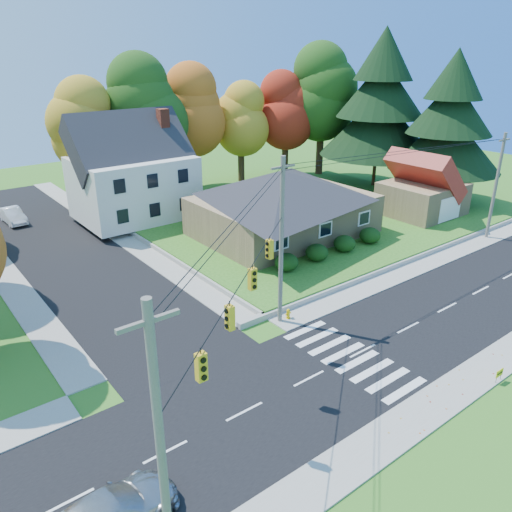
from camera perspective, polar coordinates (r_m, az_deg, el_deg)
The scene contains 22 objects.
ground at distance 28.18m, azimuth 12.09°, elevation -10.59°, with size 120.00×120.00×0.00m, color #3D7923.
road_main at distance 28.17m, azimuth 12.09°, elevation -10.57°, with size 90.00×8.00×0.02m, color black.
road_cross at distance 44.67m, azimuth -21.61°, elevation 1.10°, with size 8.00×44.00×0.02m, color black.
sidewalk_north at distance 31.05m, azimuth 5.09°, elevation -6.69°, with size 90.00×2.00×0.08m, color #9C9A90.
sidewalk_south at distance 25.91m, azimuth 20.73°, elevation -14.90°, with size 90.00×2.00×0.08m, color #9C9A90.
lawn at distance 49.97m, azimuth 3.71°, elevation 5.18°, with size 30.00×30.00×0.50m, color #3D7923.
ranch_house at distance 42.34m, azimuth 3.17°, elevation 6.23°, with size 14.60×10.60×5.40m.
colonial_house at distance 47.76m, azimuth -13.88°, elevation 9.14°, with size 10.40×8.40×9.60m.
garage at distance 50.16m, azimuth 18.57°, elevation 7.20°, with size 7.30×6.30×4.60m.
hedge_row at distance 38.47m, azimuth 8.56°, elevation 0.93°, with size 10.70×1.70×1.27m.
traffic_infrastructure at distance 26.45m, azimuth 10.57°, elevation -0.11°, with size 38.10×10.66×10.00m.
tree_lot_0 at distance 51.87m, azimuth -19.24°, elevation 13.79°, with size 6.72×6.72×12.51m.
tree_lot_1 at distance 53.05m, azimuth -12.75°, elevation 16.07°, with size 7.84×7.84×14.60m.
tree_lot_2 at distance 56.80m, azimuth -7.49°, elevation 16.15°, with size 7.28×7.28×13.56m.
tree_lot_3 at distance 59.40m, azimuth -1.76°, elevation 15.33°, with size 6.16×6.16×11.47m.
tree_lot_4 at distance 62.26m, azimuth 3.45°, elevation 16.24°, with size 6.72×6.72×12.51m.
tree_lot_5 at distance 63.34m, azimuth 7.61°, elevation 17.99°, with size 8.40×8.40×15.64m.
conifer_east_a at distance 58.84m, azimuth 14.01°, elevation 16.34°, with size 12.80×12.80×16.96m.
conifer_east_b at distance 55.19m, azimuth 21.19°, elevation 13.97°, with size 11.20×11.20×14.84m.
white_car at distance 52.14m, azimuth -26.05°, elevation 4.18°, with size 1.49×4.28×1.41m, color silver.
fire_hydrant at distance 30.44m, azimuth 3.70°, elevation -6.66°, with size 0.39×0.31×0.69m.
yard_sign at distance 27.73m, azimuth 26.07°, elevation -11.96°, with size 0.59×0.05×0.74m.
Camera 1 is at (-18.67, -14.63, 15.21)m, focal length 35.00 mm.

